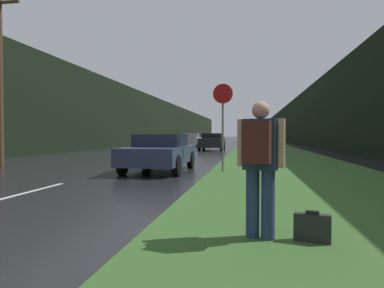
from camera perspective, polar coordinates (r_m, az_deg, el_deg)
name	(u,v)px	position (r m, az deg, el deg)	size (l,w,h in m)	color
grass_verge	(263,146)	(41.61, 11.82, -0.33)	(6.00, 240.00, 0.02)	#386028
lane_stripe_b	(26,193)	(8.66, -25.92, -7.30)	(0.12, 3.00, 0.01)	silver
lane_stripe_c	(132,166)	(14.88, -10.01, -3.55)	(0.12, 3.00, 0.01)	silver
lane_stripe_d	(170,156)	(21.58, -3.75, -1.97)	(0.12, 3.00, 0.01)	silver
treeline_far_side	(155,122)	(53.62, -6.14, 3.75)	(2.00, 140.00, 6.85)	black
treeline_near_side	(303,121)	(52.15, 18.04, 3.73)	(2.00, 140.00, 6.83)	black
utility_pole_near	(0,76)	(16.01, -29.40, 9.84)	(1.80, 0.24, 7.11)	#4C3823
stop_sign	(223,118)	(12.05, 5.15, 4.32)	(0.69, 0.07, 3.10)	slate
hitchhiker_with_backpack	(260,161)	(4.29, 11.23, -2.75)	(0.58, 0.48, 1.72)	navy
suitcase	(312,228)	(4.47, 19.41, -13.11)	(0.44, 0.21, 0.40)	#232326
car_passing_near	(160,152)	(12.39, -5.36, -1.36)	(2.01, 4.25, 1.33)	#2D3856
car_passing_far	(212,142)	(29.34, 3.37, 0.39)	(2.02, 4.30, 1.46)	black
car_oncoming	(191,140)	(40.03, -0.10, 0.72)	(2.05, 4.24, 1.56)	#BCBCBC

